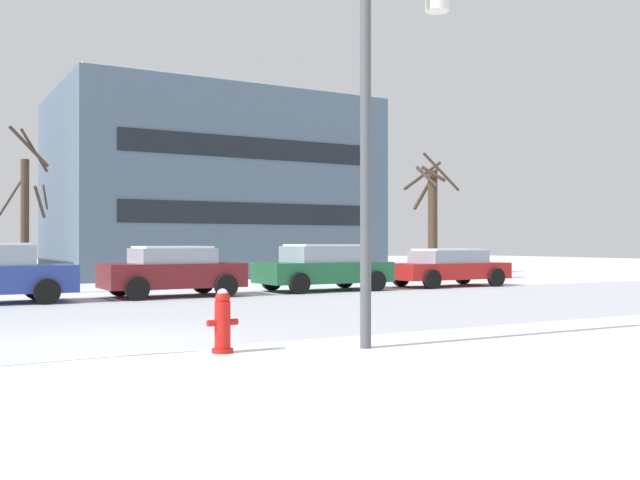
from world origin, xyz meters
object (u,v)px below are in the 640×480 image
parked_car_maroon (172,271)px  parked_car_red (448,267)px  street_lamp (381,117)px  fire_hydrant (223,321)px  parked_car_green (323,267)px

parked_car_maroon → parked_car_red: parked_car_maroon is taller
street_lamp → fire_hydrant: bearing=165.2°
fire_hydrant → parked_car_red: size_ratio=0.20×
parked_car_green → parked_car_red: bearing=-1.1°
fire_hydrant → parked_car_green: (7.69, 10.64, 0.31)m
parked_car_green → parked_car_red: parked_car_green is taller
parked_car_maroon → parked_car_red: (9.97, 0.02, -0.05)m
parked_car_green → street_lamp: bearing=-115.9°
fire_hydrant → parked_car_red: (12.68, 10.54, 0.24)m
street_lamp → parked_car_maroon: 11.43m
fire_hydrant → parked_car_green: parked_car_green is taller
parked_car_green → parked_car_red: (4.99, -0.10, -0.07)m
street_lamp → parked_car_maroon: bearing=87.6°
parked_car_maroon → street_lamp: bearing=-92.4°
street_lamp → parked_car_red: bearing=46.9°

